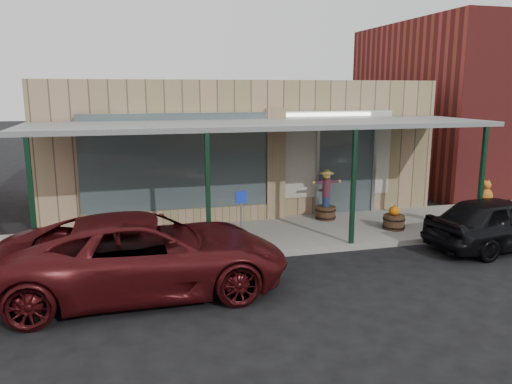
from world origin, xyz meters
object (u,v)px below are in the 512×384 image
object	(u,v)px
handicap_sign	(241,212)
car_maroon	(145,254)
barrel_scarecrow	(326,202)
barrel_pumpkin	(394,220)
parked_sedan	(501,222)

from	to	relation	value
handicap_sign	car_maroon	distance (m)	2.94
barrel_scarecrow	barrel_pumpkin	xyz separation A→B (m)	(1.41, -1.47, -0.27)
parked_sedan	car_maroon	size ratio (longest dim) A/B	0.74
barrel_pumpkin	car_maroon	distance (m)	7.20
barrel_scarecrow	parked_sedan	bearing A→B (deg)	-65.31
handicap_sign	barrel_scarecrow	bearing A→B (deg)	23.20
handicap_sign	car_maroon	bearing A→B (deg)	-153.83
handicap_sign	parked_sedan	xyz separation A→B (m)	(6.39, -1.22, -0.39)
barrel_pumpkin	barrel_scarecrow	bearing A→B (deg)	133.70
barrel_pumpkin	handicap_sign	size ratio (longest dim) A/B	0.50
car_maroon	barrel_scarecrow	bearing A→B (deg)	-55.24
barrel_scarecrow	parked_sedan	size ratio (longest dim) A/B	0.37
barrel_pumpkin	car_maroon	world-z (taller)	car_maroon
barrel_pumpkin	parked_sedan	distance (m)	2.65
barrel_scarecrow	car_maroon	size ratio (longest dim) A/B	0.27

